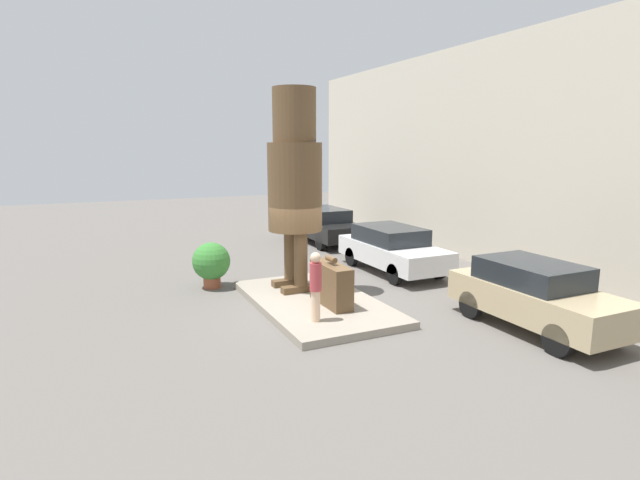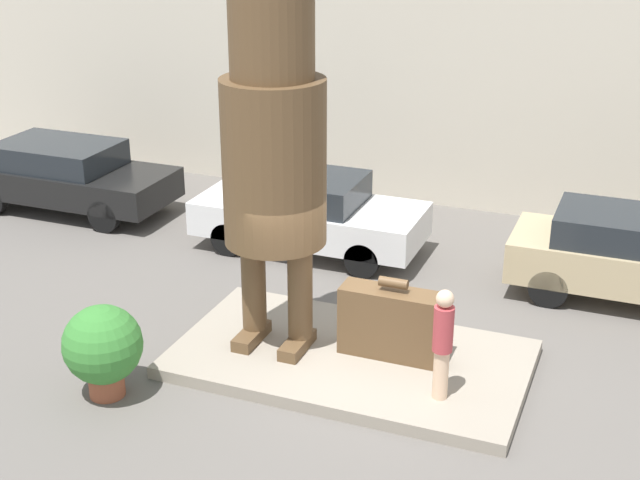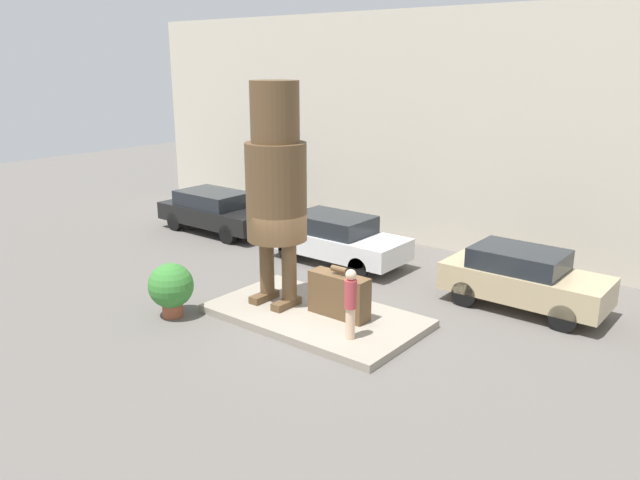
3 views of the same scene
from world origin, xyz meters
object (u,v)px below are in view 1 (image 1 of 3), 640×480
Objects in this scene: tourist at (316,284)px; parked_car_tan at (535,294)px; parked_car_black at (324,224)px; planter_pot at (211,262)px; parked_car_white at (392,248)px; statue_figure at (295,174)px; giant_suitcase at (331,284)px.

parked_car_tan is at bearing 64.94° from tourist.
parked_car_tan is (11.52, -0.20, 0.02)m from parked_car_black.
tourist reaches higher than parked_car_black.
parked_car_black is 7.86m from planter_pot.
parked_car_white reaches higher than planter_pot.
parked_car_white is 1.09× the size of parked_car_tan.
planter_pot is (-6.48, -5.83, -0.06)m from parked_car_tan.
statue_figure is 1.19× the size of parked_car_black.
giant_suitcase is (1.71, 0.26, -2.65)m from statue_figure.
planter_pot is (5.04, -6.04, -0.03)m from parked_car_black.
giant_suitcase is 1.14× the size of planter_pot.
parked_car_white is 5.89m from planter_pot.
statue_figure is 1.35× the size of parked_car_tan.
statue_figure reaches higher than parked_car_black.
giant_suitcase is at bearing -130.09° from parked_car_tan.
giant_suitcase is at bearing -24.27° from parked_car_black.
statue_figure is 3.57m from tourist.
parked_car_white is (-1.13, 3.91, -2.57)m from statue_figure.
statue_figure reaches higher than parked_car_tan.
parked_car_black is at bearing 155.73° from giant_suitcase.
parked_car_white reaches higher than parked_car_black.
statue_figure reaches higher than tourist.
tourist is at bearing -42.00° from giant_suitcase.
parked_car_tan is at bearing 41.98° from planter_pot.
parked_car_tan reaches higher than planter_pot.
parked_car_black reaches higher than planter_pot.
giant_suitcase is 4.73m from parked_car_tan.
parked_car_white is at bearing 179.69° from parked_car_tan.
parked_car_black is 1.13× the size of parked_car_tan.
parked_car_tan is at bearing 49.91° from giant_suitcase.
planter_pot is at bearing -95.79° from parked_car_white.
statue_figure is 8.31m from parked_car_black.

